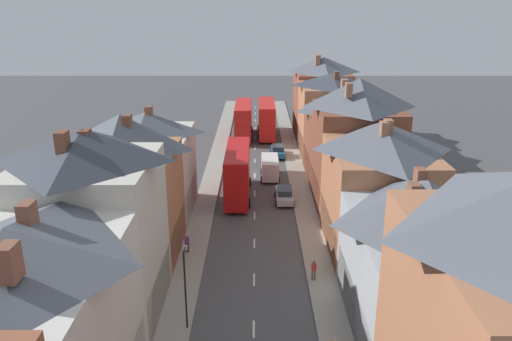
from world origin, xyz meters
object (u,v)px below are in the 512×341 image
delivery_van (270,167)px  car_parked_left_a (284,194)px  car_near_silver (278,151)px  double_decker_bus_lead (238,172)px  double_decker_bus_far_approaching (243,120)px  pedestrian_mid_right (187,242)px  double_decker_bus_mid_street (267,118)px  pedestrian_mid_left (314,269)px  street_lamp (185,283)px

delivery_van → car_parked_left_a: bearing=-80.3°
car_near_silver → car_parked_left_a: size_ratio=0.97×
double_decker_bus_lead → double_decker_bus_far_approaching: same height
car_parked_left_a → pedestrian_mid_right: (-8.68, -11.44, 0.23)m
car_near_silver → double_decker_bus_far_approaching: bearing=115.6°
double_decker_bus_mid_street → delivery_van: size_ratio=2.08×
double_decker_bus_lead → pedestrian_mid_right: bearing=-106.3°
car_near_silver → car_parked_left_a: car_near_silver is taller
double_decker_bus_far_approaching → pedestrian_mid_right: (-3.77, -37.92, -1.78)m
double_decker_bus_lead → pedestrian_mid_right: size_ratio=6.71×
pedestrian_mid_left → street_lamp: size_ratio=0.29×
delivery_van → pedestrian_mid_left: 23.64m
double_decker_bus_lead → delivery_van: (3.61, 6.15, -1.48)m
double_decker_bus_mid_street → car_parked_left_a: double_decker_bus_mid_street is taller
car_parked_left_a → pedestrian_mid_right: pedestrian_mid_right is taller
pedestrian_mid_right → delivery_van: bearing=68.8°
car_parked_left_a → double_decker_bus_mid_street: bearing=92.7°
double_decker_bus_far_approaching → street_lamp: 48.01m
double_decker_bus_mid_street → pedestrian_mid_right: double_decker_bus_mid_street is taller
double_decker_bus_far_approaching → double_decker_bus_lead: bearing=-90.0°
pedestrian_mid_left → pedestrian_mid_right: (-10.02, 4.44, 0.00)m
car_near_silver → pedestrian_mid_right: (-8.68, -27.66, 0.22)m
car_near_silver → pedestrian_mid_left: 32.13m
double_decker_bus_mid_street → delivery_van: 19.90m
pedestrian_mid_right → pedestrian_mid_left: bearing=-23.9°
double_decker_bus_mid_street → car_parked_left_a: 27.56m
double_decker_bus_lead → street_lamp: street_lamp is taller
double_decker_bus_far_approaching → car_parked_left_a: (4.91, -26.47, -2.01)m
double_decker_bus_lead → street_lamp: bearing=-96.1°
double_decker_bus_far_approaching → pedestrian_mid_right: 38.14m
double_decker_bus_far_approaching → car_parked_left_a: bearing=-79.5°
double_decker_bus_far_approaching → street_lamp: size_ratio=1.96×
car_parked_left_a → pedestrian_mid_right: 14.36m
double_decker_bus_lead → car_near_silver: (4.91, 14.76, -2.00)m
car_near_silver → double_decker_bus_mid_street: bearing=96.6°
double_decker_bus_far_approaching → car_near_silver: double_decker_bus_far_approaching is taller
double_decker_bus_far_approaching → car_parked_left_a: size_ratio=2.45×
street_lamp → double_decker_bus_far_approaching: bearing=87.1°
double_decker_bus_lead → double_decker_bus_far_approaching: bearing=90.0°
car_near_silver → street_lamp: 38.48m
car_near_silver → street_lamp: street_lamp is taller
car_parked_left_a → pedestrian_mid_right: size_ratio=2.74×
delivery_van → pedestrian_mid_right: 20.43m
pedestrian_mid_left → pedestrian_mid_right: same height
double_decker_bus_far_approaching → delivery_van: size_ratio=2.08×
double_decker_bus_mid_street → pedestrian_mid_right: bearing=-100.7°
double_decker_bus_mid_street → delivery_van: double_decker_bus_mid_street is taller
delivery_van → double_decker_bus_lead: bearing=-120.4°
double_decker_bus_far_approaching → car_near_silver: size_ratio=2.51×
car_near_silver → pedestrian_mid_left: pedestrian_mid_left is taller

